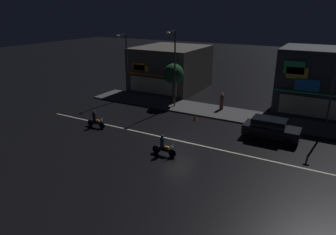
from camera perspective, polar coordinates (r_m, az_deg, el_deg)
ground_plane at (r=24.29m, az=1.92°, el=-4.31°), size 140.00×140.00×0.00m
lane_divider_stripe at (r=24.29m, az=1.92°, el=-4.30°), size 27.06×0.16×0.01m
sidewalk_far at (r=31.21m, az=8.74°, el=1.11°), size 28.48×3.96×0.14m
storefront_left_block at (r=39.66m, az=0.55°, el=9.17°), size 7.91×9.00×5.35m
storefront_center_block at (r=33.69m, az=26.01°, el=6.16°), size 7.12×6.43×6.32m
streetlamp_west at (r=35.23m, az=-7.84°, el=10.45°), size 0.44×1.64×7.15m
streetlamp_mid at (r=31.29m, az=1.11°, el=10.04°), size 0.44×1.64×7.73m
streetlamp_east at (r=27.95m, az=28.44°, el=6.12°), size 0.44×1.64×7.33m
pedestrian_on_sidewalk at (r=31.58m, az=9.93°, el=2.92°), size 0.39×0.39×1.75m
street_tree at (r=32.68m, az=1.04°, el=8.08°), size 2.15×2.15×4.29m
parked_car_near_kerb at (r=25.65m, az=18.52°, el=-1.94°), size 4.30×1.98×1.67m
motorcycle_lead at (r=21.76m, az=-0.84°, el=-5.44°), size 1.90×0.60×1.52m
motorcycle_following at (r=27.53m, az=-13.32°, el=-0.50°), size 1.90×0.60×1.52m
traffic_cone at (r=28.78m, az=5.09°, el=0.09°), size 0.36×0.36×0.55m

